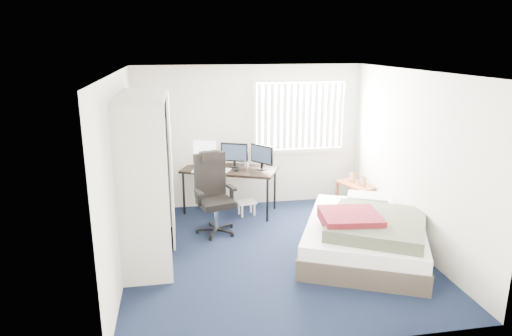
{
  "coord_description": "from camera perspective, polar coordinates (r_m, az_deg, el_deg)",
  "views": [
    {
      "loc": [
        -1.28,
        -5.75,
        2.85
      ],
      "look_at": [
        -0.19,
        0.4,
        1.14
      ],
      "focal_mm": 32.0,
      "sensor_mm": 36.0,
      "label": 1
    }
  ],
  "objects": [
    {
      "name": "room_shell",
      "position": [
        6.04,
        2.42,
        2.5
      ],
      "size": [
        4.2,
        4.2,
        4.2
      ],
      "color": "silver",
      "rests_on": "ground"
    },
    {
      "name": "ground",
      "position": [
        6.54,
        2.27,
        -10.49
      ],
      "size": [
        4.2,
        4.2,
        0.0
      ],
      "primitive_type": "plane",
      "color": "black",
      "rests_on": "ground"
    },
    {
      "name": "window_assembly",
      "position": [
        8.19,
        5.53,
        6.48
      ],
      "size": [
        1.72,
        0.09,
        1.32
      ],
      "color": "white",
      "rests_on": "ground"
    },
    {
      "name": "desk",
      "position": [
        7.83,
        -3.25,
        0.16
      ],
      "size": [
        1.75,
        1.31,
        1.24
      ],
      "color": "black",
      "rests_on": "ground"
    },
    {
      "name": "office_chair",
      "position": [
        7.1,
        -5.29,
        -4.22
      ],
      "size": [
        0.73,
        0.73,
        1.26
      ],
      "color": "black",
      "rests_on": "ground"
    },
    {
      "name": "footstool",
      "position": [
        7.82,
        -1.18,
        -4.58
      ],
      "size": [
        0.34,
        0.3,
        0.24
      ],
      "color": "white",
      "rests_on": "ground"
    },
    {
      "name": "nightstand",
      "position": [
        8.12,
        12.36,
        -2.36
      ],
      "size": [
        0.58,
        0.8,
        0.67
      ],
      "color": "brown",
      "rests_on": "ground"
    },
    {
      "name": "pine_box",
      "position": [
        6.24,
        -12.68,
        -10.71
      ],
      "size": [
        0.42,
        0.33,
        0.3
      ],
      "primitive_type": "cube",
      "rotation": [
        0.0,
        0.0,
        -0.09
      ],
      "color": "tan",
      "rests_on": "ground"
    },
    {
      "name": "bed",
      "position": [
        6.57,
        13.56,
        -8.02
      ],
      "size": [
        2.33,
        2.59,
        0.7
      ],
      "color": "#3C332B",
      "rests_on": "ground"
    },
    {
      "name": "closet",
      "position": [
        6.21,
        -13.38,
        0.96
      ],
      "size": [
        0.64,
        1.84,
        2.22
      ],
      "color": "beige",
      "rests_on": "ground"
    }
  ]
}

